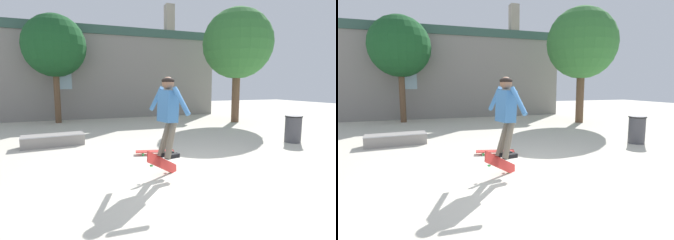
% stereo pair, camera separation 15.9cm
% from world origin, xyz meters
% --- Properties ---
extents(ground_plane, '(40.00, 40.00, 0.00)m').
position_xyz_m(ground_plane, '(0.00, 0.00, 0.00)').
color(ground_plane, beige).
extents(building_backdrop, '(11.39, 0.52, 5.63)m').
position_xyz_m(building_backdrop, '(0.04, 9.27, 2.27)').
color(building_backdrop, gray).
rests_on(building_backdrop, ground_plane).
extents(tree_right, '(2.91, 2.91, 4.77)m').
position_xyz_m(tree_right, '(4.78, 5.86, 3.29)').
color(tree_right, brown).
rests_on(tree_right, ground_plane).
extents(tree_left, '(2.53, 2.53, 4.46)m').
position_xyz_m(tree_left, '(-2.41, 8.24, 3.17)').
color(tree_left, brown).
rests_on(tree_left, ground_plane).
extents(skate_ledge, '(1.57, 0.66, 0.30)m').
position_xyz_m(skate_ledge, '(-2.34, 3.64, 0.15)').
color(skate_ledge, gray).
rests_on(skate_ledge, ground_plane).
extents(trash_bin, '(0.47, 0.47, 0.75)m').
position_xyz_m(trash_bin, '(3.92, 1.82, 0.39)').
color(trash_bin, '#47474C').
rests_on(trash_bin, ground_plane).
extents(skater, '(0.37, 1.16, 1.39)m').
position_xyz_m(skater, '(-0.30, 0.44, 1.16)').
color(skater, teal).
extents(skateboard_flipping, '(0.67, 0.41, 0.54)m').
position_xyz_m(skateboard_flipping, '(-0.38, 0.52, 0.21)').
color(skateboard_flipping, red).
extents(skateboard_resting, '(0.90, 0.39, 0.08)m').
position_xyz_m(skateboard_resting, '(-0.09, 1.91, 0.07)').
color(skateboard_resting, red).
rests_on(skateboard_resting, ground_plane).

